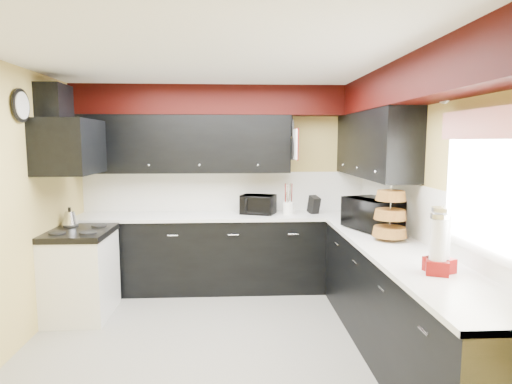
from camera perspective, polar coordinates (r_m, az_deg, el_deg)
ground at (r=4.13m, az=-4.44°, el=-19.65°), size 3.60×3.60×0.00m
wall_back at (r=5.53m, az=-4.10°, el=0.70°), size 3.60×0.06×2.50m
wall_right at (r=4.10m, az=21.39°, el=-1.89°), size 0.06×3.60×2.50m
wall_left at (r=4.20m, az=-30.01°, el=-2.16°), size 0.06×3.60×2.50m
ceiling at (r=3.75m, az=-4.81°, el=16.95°), size 3.60×3.60×0.06m
cab_back at (r=5.38m, az=-4.09°, el=-8.15°), size 3.60×0.60×0.90m
cab_right at (r=3.92m, az=18.60°, el=-14.28°), size 0.60×3.00×0.90m
counter_back at (r=5.27m, az=-4.13°, el=-3.22°), size 3.62×0.64×0.04m
counter_right at (r=3.78m, az=18.88°, el=-7.61°), size 0.64×3.02×0.04m
splash_back at (r=5.52m, az=-4.10°, el=0.07°), size 3.60×0.02×0.50m
splash_right at (r=4.11m, az=21.23°, el=-2.72°), size 0.02×3.60×0.50m
upper_back at (r=5.35m, az=-9.58°, el=6.32°), size 2.60×0.35×0.70m
upper_right at (r=4.84m, az=15.37°, el=6.13°), size 0.35×1.80×0.70m
soffit_back at (r=5.34m, az=-4.24°, el=12.04°), size 3.60×0.36×0.35m
soffit_right at (r=3.86m, az=20.73°, el=13.64°), size 0.36×3.24×0.35m
stove at (r=4.93m, az=-22.26°, el=-10.29°), size 0.60×0.75×0.86m
cooktop at (r=4.82m, az=-22.51°, el=-5.05°), size 0.62×0.77×0.06m
hood at (r=4.74m, az=-23.58°, el=5.55°), size 0.50×0.78×0.55m
hood_duct at (r=4.80m, az=-25.30°, el=10.50°), size 0.24×0.40×0.40m
window at (r=3.27m, az=27.87°, el=0.97°), size 0.03×0.86×0.96m
valance at (r=3.23m, az=27.42°, el=8.04°), size 0.04×0.88×0.20m
pan_top at (r=5.29m, az=4.79°, el=8.55°), size 0.03×0.22×0.40m
pan_mid at (r=5.16m, az=4.95°, el=5.82°), size 0.03×0.28×0.46m
pan_low at (r=5.42m, az=4.57°, el=5.56°), size 0.03×0.24×0.42m
cut_board at (r=5.05m, az=5.26°, el=6.36°), size 0.03×0.26×0.35m
baskets at (r=4.05m, az=17.45°, el=-2.84°), size 0.27×0.27×0.50m
clock at (r=4.38m, az=-28.87°, el=10.07°), size 0.03×0.30×0.30m
deco_plate at (r=3.76m, az=23.89°, el=12.54°), size 0.03×0.24×0.24m
toaster_oven at (r=5.29m, az=0.27°, el=-1.67°), size 0.49×0.45×0.23m
microwave at (r=4.51m, az=15.33°, el=-2.86°), size 0.56×0.67×0.32m
utensil_crock at (r=5.28m, az=4.34°, el=-2.16°), size 0.17×0.17×0.15m
knife_block at (r=5.35m, az=7.72°, el=-1.73°), size 0.14×0.16×0.22m
kettle at (r=5.09m, az=-23.57°, el=-3.26°), size 0.21×0.21×0.16m
dispenser_a at (r=3.21m, az=23.39°, el=-6.01°), size 0.21×0.21×0.44m
dispenser_b at (r=3.15m, az=23.12°, el=-6.68°), size 0.19×0.19×0.39m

